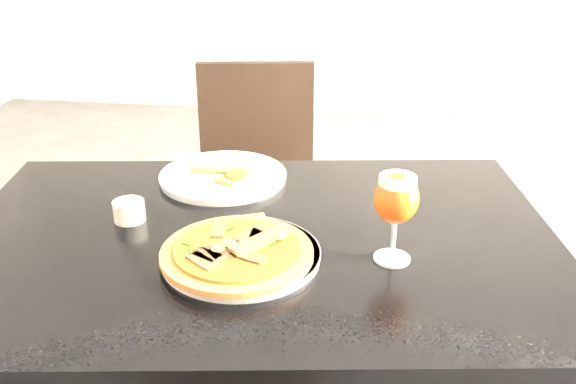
# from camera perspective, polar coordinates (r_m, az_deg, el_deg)

# --- Properties ---
(dining_table) EXTENTS (1.30, 0.96, 0.75)m
(dining_table) POSITION_cam_1_polar(r_m,az_deg,el_deg) (1.33, -2.71, -7.31)
(dining_table) COLOR black
(dining_table) RESTS_ON ground
(chair_far) EXTENTS (0.46, 0.46, 0.88)m
(chair_far) POSITION_cam_1_polar(r_m,az_deg,el_deg) (2.14, -2.78, 0.39)
(chair_far) COLOR black
(chair_far) RESTS_ON ground
(plate_main) EXTENTS (0.39, 0.39, 0.02)m
(plate_main) POSITION_cam_1_polar(r_m,az_deg,el_deg) (1.20, -4.21, -5.62)
(plate_main) COLOR white
(plate_main) RESTS_ON dining_table
(pizza) EXTENTS (0.28, 0.28, 0.03)m
(pizza) POSITION_cam_1_polar(r_m,az_deg,el_deg) (1.18, -4.53, -5.25)
(pizza) COLOR #965E24
(pizza) RESTS_ON plate_main
(plate_second) EXTENTS (0.39, 0.39, 0.02)m
(plate_second) POSITION_cam_1_polar(r_m,az_deg,el_deg) (1.54, -5.79, 1.38)
(plate_second) COLOR white
(plate_second) RESTS_ON dining_table
(crust_scraps) EXTENTS (0.16, 0.10, 0.01)m
(crust_scraps) POSITION_cam_1_polar(r_m,az_deg,el_deg) (1.51, -5.29, 1.58)
(crust_scraps) COLOR #965E24
(crust_scraps) RESTS_ON plate_second
(loose_crust) EXTENTS (0.10, 0.06, 0.01)m
(loose_crust) POSITION_cam_1_polar(r_m,az_deg,el_deg) (1.34, -4.21, -2.47)
(loose_crust) COLOR #965E24
(loose_crust) RESTS_ON dining_table
(sauce_cup) EXTENTS (0.07, 0.07, 0.04)m
(sauce_cup) POSITION_cam_1_polar(r_m,az_deg,el_deg) (1.37, -13.96, -1.56)
(sauce_cup) COLOR silver
(sauce_cup) RESTS_ON dining_table
(beer_glass) EXTENTS (0.08, 0.08, 0.17)m
(beer_glass) POSITION_cam_1_polar(r_m,az_deg,el_deg) (1.16, 9.61, -0.63)
(beer_glass) COLOR silver
(beer_glass) RESTS_ON dining_table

